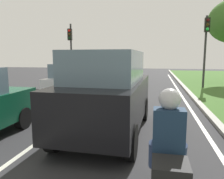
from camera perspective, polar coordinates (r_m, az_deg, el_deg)
ground_plane at (r=11.89m, az=0.54°, el=-1.93°), size 60.00×60.00×0.00m
lane_line_center at (r=12.04m, az=-2.74°, el=-1.80°), size 0.12×32.00×0.01m
lane_line_right_edge at (r=11.77m, az=18.04°, el=-2.44°), size 0.12×32.00×0.01m
curb_right at (r=11.83m, az=20.46°, el=-2.22°), size 0.24×48.00×0.12m
car_suv_ahead at (r=6.12m, az=-1.10°, el=-0.68°), size 2.09×4.56×2.28m
car_hatchback_far at (r=11.92m, az=-10.32°, el=2.24°), size 1.85×3.76×1.78m
motorcycle at (r=3.22m, az=13.94°, el=-20.89°), size 0.40×1.90×1.01m
rider_person at (r=3.01m, az=14.32°, el=-10.08°), size 0.50×0.40×1.16m
traffic_light_near_right at (r=16.20m, az=23.00°, el=11.84°), size 0.32×0.50×4.81m
traffic_light_overhead_left at (r=18.44m, az=-10.61°, el=11.34°), size 0.32×0.50×4.73m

